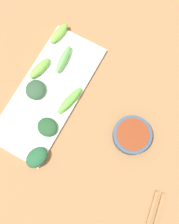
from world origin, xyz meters
name	(u,v)px	position (x,y,z in m)	size (l,w,h in m)	color
tabletop	(73,118)	(0.00, 0.00, 0.01)	(2.10, 2.10, 0.02)	#89603E
sauce_bowl	(132,135)	(-0.17, -0.03, 0.04)	(0.10, 0.10, 0.03)	#30425B
serving_plate	(49,93)	(0.09, -0.03, 0.03)	(0.16, 0.38, 0.01)	white
broccoli_stalk_0	(64,59)	(0.10, -0.13, 0.05)	(0.02, 0.09, 0.03)	#65B559
broccoli_stalk_1	(40,68)	(0.15, -0.07, 0.04)	(0.03, 0.08, 0.02)	#6AA93E
broccoli_stalk_2	(70,100)	(0.03, -0.03, 0.04)	(0.02, 0.09, 0.02)	#5CB53E
broccoli_leafy_3	(37,157)	(0.03, 0.14, 0.04)	(0.05, 0.06, 0.02)	#1F4F30
broccoli_stalk_4	(59,33)	(0.15, -0.19, 0.04)	(0.03, 0.08, 0.02)	#70AF3E
broccoli_leafy_5	(36,90)	(0.12, -0.01, 0.04)	(0.06, 0.06, 0.02)	#294630
broccoli_leafy_6	(47,127)	(0.04, 0.06, 0.04)	(0.06, 0.05, 0.02)	#1F4526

